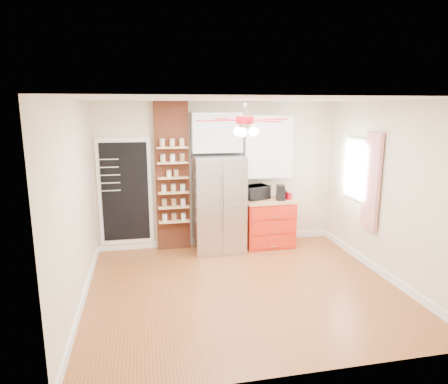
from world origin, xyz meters
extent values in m
plane|color=#965226|center=(0.00, 0.00, 0.00)|extent=(4.50, 4.50, 0.00)
plane|color=white|center=(0.00, 0.00, 2.70)|extent=(4.50, 4.50, 0.00)
cube|color=beige|center=(0.00, 2.00, 1.35)|extent=(4.50, 0.02, 2.70)
cube|color=beige|center=(0.00, -2.00, 1.35)|extent=(4.50, 0.02, 2.70)
cube|color=beige|center=(-2.25, 0.00, 1.35)|extent=(0.02, 4.00, 2.70)
cube|color=beige|center=(2.25, 0.00, 1.35)|extent=(0.02, 4.00, 2.70)
cube|color=white|center=(-1.70, 1.97, 1.10)|extent=(0.95, 0.04, 1.95)
cube|color=black|center=(-1.70, 1.95, 1.10)|extent=(0.82, 0.02, 1.78)
cube|color=brown|center=(-0.85, 1.92, 1.35)|extent=(0.60, 0.16, 2.70)
cube|color=silver|center=(-0.05, 1.63, 0.88)|extent=(0.90, 0.70, 1.75)
cube|color=white|center=(-0.05, 1.82, 2.15)|extent=(0.90, 0.35, 0.70)
cube|color=red|center=(0.92, 1.68, 0.43)|extent=(0.90, 0.60, 0.86)
cube|color=tan|center=(0.92, 1.68, 0.88)|extent=(0.94, 0.64, 0.04)
cube|color=white|center=(0.92, 1.85, 1.88)|extent=(0.90, 0.30, 1.15)
cube|color=white|center=(2.23, 0.90, 1.55)|extent=(0.04, 0.75, 1.05)
cube|color=red|center=(2.18, 0.35, 1.45)|extent=(0.06, 0.40, 1.55)
cylinder|color=silver|center=(0.00, 0.00, 2.55)|extent=(0.05, 0.05, 0.20)
cylinder|color=#B40B16|center=(0.00, 0.00, 2.43)|extent=(0.24, 0.24, 0.10)
sphere|color=white|center=(0.00, 0.00, 2.27)|extent=(0.13, 0.13, 0.13)
imported|color=black|center=(0.70, 1.79, 1.03)|extent=(0.54, 0.46, 0.26)
cube|color=black|center=(1.12, 1.61, 1.04)|extent=(0.20, 0.24, 0.28)
cylinder|color=#B40A13|center=(1.29, 1.60, 0.97)|extent=(0.11, 0.11, 0.14)
cylinder|color=red|center=(1.29, 1.69, 0.97)|extent=(0.12, 0.12, 0.15)
cylinder|color=beige|center=(-0.92, 1.77, 1.43)|extent=(0.11, 0.11, 0.12)
cylinder|color=#916B49|center=(-0.79, 1.79, 1.43)|extent=(0.13, 0.13, 0.12)
camera|label=1|loc=(-1.37, -5.27, 2.61)|focal=32.00mm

